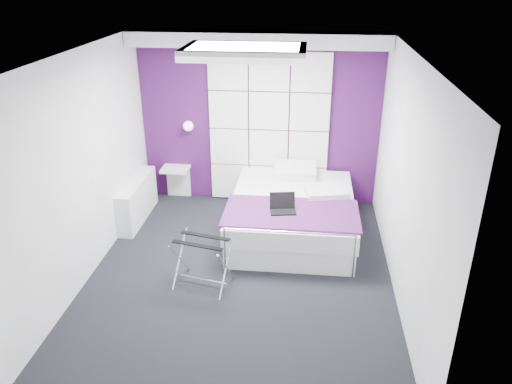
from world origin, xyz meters
TOP-DOWN VIEW (x-y plane):
  - floor at (0.00, 0.00)m, footprint 4.40×4.40m
  - ceiling at (0.00, 0.00)m, footprint 4.40×4.40m
  - wall_back at (0.00, 2.20)m, footprint 3.60×0.00m
  - wall_left at (-1.80, 0.00)m, footprint 0.00×4.40m
  - wall_right at (1.80, 0.00)m, footprint 0.00×4.40m
  - accent_wall at (0.00, 2.19)m, footprint 3.58×0.02m
  - soffit at (0.00, 1.95)m, footprint 3.58×0.50m
  - headboard at (0.15, 2.14)m, footprint 1.80×0.08m
  - skylight at (0.00, 0.60)m, footprint 1.36×0.86m
  - wall_lamp at (-1.05, 2.06)m, footprint 0.15×0.15m
  - radiator at (-1.69, 1.30)m, footprint 0.22×1.20m
  - bed at (0.57, 1.12)m, footprint 1.70×2.05m
  - nightstand at (-1.29, 2.02)m, footprint 0.42×0.33m
  - luggage_rack at (-0.41, -0.23)m, footprint 0.60×0.44m
  - laptop at (0.46, 0.64)m, footprint 0.32×0.23m

SIDE VIEW (x-z plane):
  - floor at x=0.00m, z-range 0.00..0.00m
  - luggage_rack at x=-0.41m, z-range 0.00..0.59m
  - radiator at x=-1.69m, z-range 0.00..0.60m
  - bed at x=0.57m, z-range -0.06..0.66m
  - nightstand at x=-1.29m, z-range 0.49..0.54m
  - laptop at x=0.46m, z-range 0.52..0.75m
  - headboard at x=0.15m, z-range 0.02..2.32m
  - wall_lamp at x=-1.05m, z-range 1.15..1.29m
  - wall_left at x=-1.80m, z-range -0.90..3.50m
  - wall_right at x=1.80m, z-range -0.90..3.50m
  - accent_wall at x=0.00m, z-range 0.01..2.59m
  - wall_back at x=0.00m, z-range -0.50..3.10m
  - soffit at x=0.00m, z-range 2.40..2.60m
  - skylight at x=0.00m, z-range 2.49..2.61m
  - ceiling at x=0.00m, z-range 2.60..2.60m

